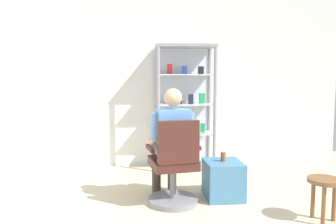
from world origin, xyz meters
The scene contains 7 objects.
back_wall centered at (0.00, 3.00, 1.35)m, with size 6.00×0.10×2.70m, color silver.
display_cabinet_main centered at (0.40, 2.76, 0.96)m, with size 0.90×0.45×1.90m.
office_chair centered at (0.06, 1.19, 0.39)m, with size 0.60×0.56×0.96m.
seated_shopkeeper centered at (0.03, 1.35, 0.71)m, with size 0.53×0.60×1.29m.
storage_crate centered at (0.66, 1.37, 0.22)m, with size 0.42×0.47×0.43m, color teal.
tea_glass centered at (0.66, 1.38, 0.49)m, with size 0.06×0.06×0.11m, color brown.
wooden_stool centered at (1.46, 0.63, 0.34)m, with size 0.32×0.32×0.43m.
Camera 1 is at (-0.35, -2.33, 1.40)m, focal length 35.40 mm.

